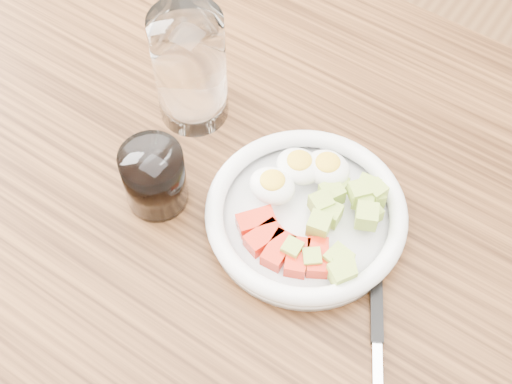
# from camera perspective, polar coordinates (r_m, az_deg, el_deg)

# --- Properties ---
(dining_table) EXTENTS (1.50, 0.90, 0.77)m
(dining_table) POSITION_cam_1_polar(r_m,az_deg,el_deg) (0.99, 0.16, -4.80)
(dining_table) COLOR brown
(dining_table) RESTS_ON ground
(bowl) EXTENTS (0.25, 0.25, 0.06)m
(bowl) POSITION_cam_1_polar(r_m,az_deg,el_deg) (0.88, 4.13, -1.58)
(bowl) COLOR white
(bowl) RESTS_ON dining_table
(fork) EXTENTS (0.12, 0.20, 0.01)m
(fork) POSITION_cam_1_polar(r_m,az_deg,el_deg) (0.84, 9.63, -10.41)
(fork) COLOR black
(fork) RESTS_ON dining_table
(water_glass) EXTENTS (0.09, 0.09, 0.17)m
(water_glass) POSITION_cam_1_polar(r_m,az_deg,el_deg) (0.94, -5.30, 9.79)
(water_glass) COLOR white
(water_glass) RESTS_ON dining_table
(coffee_glass) EXTENTS (0.08, 0.08, 0.09)m
(coffee_glass) POSITION_cam_1_polar(r_m,az_deg,el_deg) (0.88, -8.13, 1.14)
(coffee_glass) COLOR white
(coffee_glass) RESTS_ON dining_table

